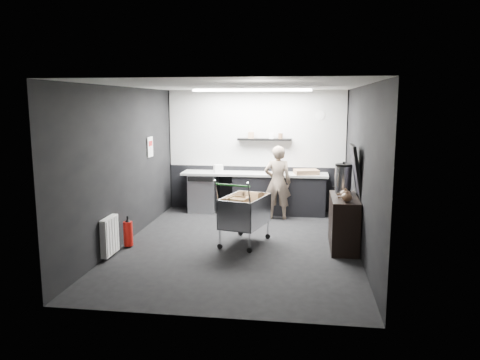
# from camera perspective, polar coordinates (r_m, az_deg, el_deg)

# --- Properties ---
(floor) EXTENTS (5.50, 5.50, 0.00)m
(floor) POSITION_cam_1_polar(r_m,az_deg,el_deg) (8.13, -0.12, -7.95)
(floor) COLOR black
(floor) RESTS_ON ground
(ceiling) EXTENTS (5.50, 5.50, 0.00)m
(ceiling) POSITION_cam_1_polar(r_m,az_deg,el_deg) (7.76, -0.13, 11.42)
(ceiling) COLOR silver
(ceiling) RESTS_ON wall_back
(wall_back) EXTENTS (5.50, 0.00, 5.50)m
(wall_back) POSITION_cam_1_polar(r_m,az_deg,el_deg) (10.54, 1.97, 3.57)
(wall_back) COLOR black
(wall_back) RESTS_ON floor
(wall_front) EXTENTS (5.50, 0.00, 5.50)m
(wall_front) POSITION_cam_1_polar(r_m,az_deg,el_deg) (5.17, -4.40, -2.72)
(wall_front) COLOR black
(wall_front) RESTS_ON floor
(wall_left) EXTENTS (0.00, 5.50, 5.50)m
(wall_left) POSITION_cam_1_polar(r_m,az_deg,el_deg) (8.35, -13.85, 1.73)
(wall_left) COLOR black
(wall_left) RESTS_ON floor
(wall_right) EXTENTS (0.00, 5.50, 5.50)m
(wall_right) POSITION_cam_1_polar(r_m,az_deg,el_deg) (7.81, 14.56, 1.18)
(wall_right) COLOR black
(wall_right) RESTS_ON floor
(kitchen_wall_panel) EXTENTS (3.95, 0.02, 1.70)m
(kitchen_wall_panel) POSITION_cam_1_polar(r_m,az_deg,el_deg) (10.48, 1.97, 6.28)
(kitchen_wall_panel) COLOR silver
(kitchen_wall_panel) RESTS_ON wall_back
(dado_panel) EXTENTS (3.95, 0.02, 1.00)m
(dado_panel) POSITION_cam_1_polar(r_m,az_deg,el_deg) (10.65, 1.93, -0.99)
(dado_panel) COLOR black
(dado_panel) RESTS_ON wall_back
(floating_shelf) EXTENTS (1.20, 0.22, 0.04)m
(floating_shelf) POSITION_cam_1_polar(r_m,az_deg,el_deg) (10.37, 3.00, 4.96)
(floating_shelf) COLOR black
(floating_shelf) RESTS_ON wall_back
(wall_clock) EXTENTS (0.20, 0.03, 0.20)m
(wall_clock) POSITION_cam_1_polar(r_m,az_deg,el_deg) (10.41, 9.73, 7.78)
(wall_clock) COLOR white
(wall_clock) RESTS_ON wall_back
(poster) EXTENTS (0.02, 0.30, 0.40)m
(poster) POSITION_cam_1_polar(r_m,az_deg,el_deg) (9.53, -10.91, 3.98)
(poster) COLOR white
(poster) RESTS_ON wall_left
(poster_red_band) EXTENTS (0.02, 0.22, 0.10)m
(poster_red_band) POSITION_cam_1_polar(r_m,az_deg,el_deg) (9.52, -10.89, 4.40)
(poster_red_band) COLOR red
(poster_red_band) RESTS_ON poster
(radiator) EXTENTS (0.10, 0.50, 0.60)m
(radiator) POSITION_cam_1_polar(r_m,az_deg,el_deg) (7.71, -15.61, -6.58)
(radiator) COLOR white
(radiator) RESTS_ON wall_left
(ceiling_strip) EXTENTS (2.40, 0.20, 0.04)m
(ceiling_strip) POSITION_cam_1_polar(r_m,az_deg,el_deg) (9.60, 1.44, 10.88)
(ceiling_strip) COLOR white
(ceiling_strip) RESTS_ON ceiling
(prep_counter) EXTENTS (3.20, 0.61, 0.90)m
(prep_counter) POSITION_cam_1_polar(r_m,az_deg,el_deg) (10.34, 2.50, -1.55)
(prep_counter) COLOR black
(prep_counter) RESTS_ON floor
(person) EXTENTS (0.57, 0.39, 1.55)m
(person) POSITION_cam_1_polar(r_m,az_deg,el_deg) (9.81, 4.61, -0.30)
(person) COLOR beige
(person) RESTS_ON floor
(shopping_cart) EXTENTS (0.87, 1.18, 1.14)m
(shopping_cart) POSITION_cam_1_polar(r_m,az_deg,el_deg) (8.08, 0.55, -4.08)
(shopping_cart) COLOR silver
(shopping_cart) RESTS_ON floor
(sideboard) EXTENTS (0.50, 1.16, 1.75)m
(sideboard) POSITION_cam_1_polar(r_m,az_deg,el_deg) (8.09, 12.60, -4.20)
(sideboard) COLOR black
(sideboard) RESTS_ON floor
(fire_extinguisher) EXTENTS (0.16, 0.16, 0.51)m
(fire_extinguisher) POSITION_cam_1_polar(r_m,az_deg,el_deg) (8.19, -13.48, -6.28)
(fire_extinguisher) COLOR #B5120C
(fire_extinguisher) RESTS_ON floor
(cardboard_box) EXTENTS (0.57, 0.48, 0.10)m
(cardboard_box) POSITION_cam_1_polar(r_m,az_deg,el_deg) (10.16, 8.08, 0.98)
(cardboard_box) COLOR #A27956
(cardboard_box) RESTS_ON prep_counter
(pink_tub) EXTENTS (0.18, 0.18, 0.18)m
(pink_tub) POSITION_cam_1_polar(r_m,az_deg,el_deg) (10.22, 4.91, 1.33)
(pink_tub) COLOR beige
(pink_tub) RESTS_ON prep_counter
(white_container) EXTENTS (0.23, 0.21, 0.17)m
(white_container) POSITION_cam_1_polar(r_m,az_deg,el_deg) (10.33, -2.66, 1.40)
(white_container) COLOR white
(white_container) RESTS_ON prep_counter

